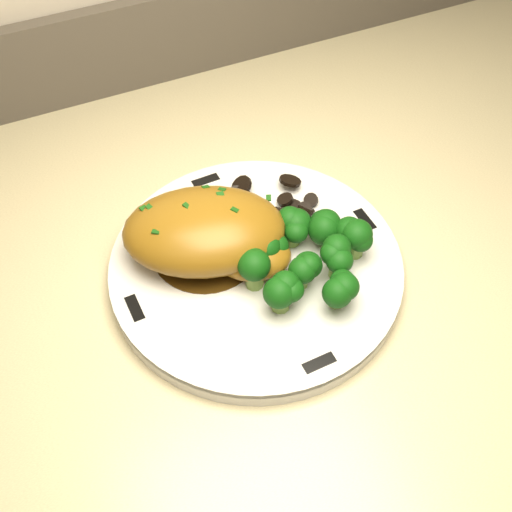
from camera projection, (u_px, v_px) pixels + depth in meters
name	position (u px, v px, depth m)	size (l,w,h in m)	color
counter	(105.00, 487.00, 1.01)	(2.25, 0.74, 1.09)	brown
plate	(256.00, 268.00, 0.67)	(0.30, 0.30, 0.02)	silver
rim_accent_0	(365.00, 220.00, 0.69)	(0.03, 0.01, 0.00)	black
rim_accent_1	(206.00, 181.00, 0.73)	(0.03, 0.01, 0.00)	black
rim_accent_2	(135.00, 308.00, 0.62)	(0.03, 0.01, 0.00)	black
rim_accent_3	(319.00, 363.00, 0.58)	(0.03, 0.01, 0.00)	black
gravy_pool	(206.00, 251.00, 0.67)	(0.11, 0.11, 0.00)	#362309
chicken_breast	(210.00, 234.00, 0.64)	(0.19, 0.16, 0.06)	#8D6018
mushroom_pile	(264.00, 206.00, 0.70)	(0.10, 0.07, 0.03)	black
broccoli_florets	(307.00, 257.00, 0.63)	(0.14, 0.11, 0.04)	olive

